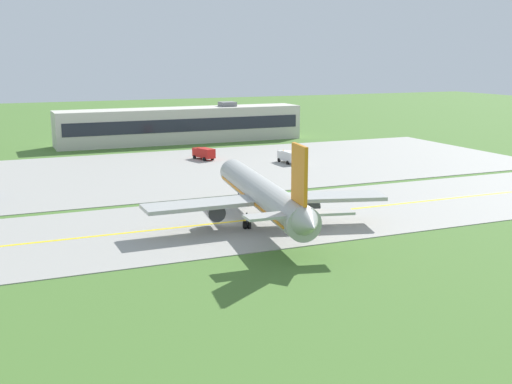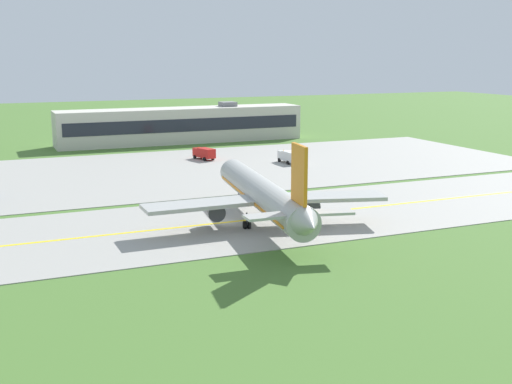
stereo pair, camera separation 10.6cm
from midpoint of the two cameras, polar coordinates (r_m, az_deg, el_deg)
ground_plane at (r=87.10m, az=-3.09°, el=-2.80°), size 500.00×500.00×0.00m
taxiway_strip at (r=87.09m, az=-3.09°, el=-2.77°), size 240.00×28.00×0.10m
apron_pad at (r=129.13m, az=-5.34°, el=2.04°), size 140.00×52.00×0.10m
taxiway_centreline at (r=87.08m, az=-3.09°, el=-2.73°), size 220.00×0.60×0.01m
airplane_lead at (r=85.39m, az=0.65°, el=-0.23°), size 32.21×39.62×12.70m
service_truck_baggage at (r=140.31m, az=-4.58°, el=3.46°), size 3.63×6.33×2.60m
service_truck_catering at (r=135.38m, az=2.90°, el=3.17°), size 2.61×6.10×2.60m
terminal_building at (r=169.52m, az=-6.52°, el=5.89°), size 63.88×9.89×10.13m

